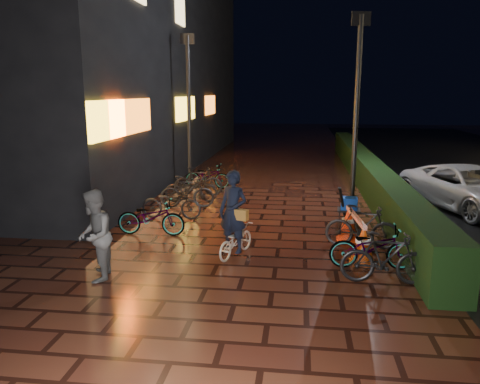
# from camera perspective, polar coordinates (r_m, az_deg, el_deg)

# --- Properties ---
(ground) EXTENTS (80.00, 80.00, 0.00)m
(ground) POSITION_cam_1_polar(r_m,az_deg,el_deg) (9.49, 1.14, -7.81)
(ground) COLOR #381911
(ground) RESTS_ON ground
(hedge) EXTENTS (0.70, 20.00, 1.00)m
(hedge) POSITION_cam_1_polar(r_m,az_deg,el_deg) (17.25, 15.05, 2.59)
(hedge) COLOR black
(hedge) RESTS_ON ground
(bystander_person) EXTENTS (0.78, 0.91, 1.61)m
(bystander_person) POSITION_cam_1_polar(r_m,az_deg,el_deg) (8.48, -17.34, -5.10)
(bystander_person) COLOR #4F4F52
(bystander_person) RESTS_ON ground
(van) EXTENTS (3.45, 4.81, 1.22)m
(van) POSITION_cam_1_polar(r_m,az_deg,el_deg) (14.41, 26.24, 0.38)
(van) COLOR silver
(van) RESTS_ON ground
(storefront_block) EXTENTS (12.09, 22.00, 9.00)m
(storefront_block) POSITION_cam_1_polar(r_m,az_deg,el_deg) (22.92, -20.51, 14.55)
(storefront_block) COLOR black
(storefront_block) RESTS_ON ground
(lamp_post_hedge) EXTENTS (0.50, 0.19, 5.23)m
(lamp_post_hedge) POSITION_cam_1_polar(r_m,az_deg,el_deg) (12.92, 14.03, 10.18)
(lamp_post_hedge) COLOR black
(lamp_post_hedge) RESTS_ON ground
(lamp_post_sf) EXTENTS (0.49, 0.14, 5.14)m
(lamp_post_sf) POSITION_cam_1_polar(r_m,az_deg,el_deg) (16.40, -6.24, 10.63)
(lamp_post_sf) COLOR black
(lamp_post_sf) RESTS_ON ground
(cyclist) EXTENTS (0.86, 1.29, 1.75)m
(cyclist) POSITION_cam_1_polar(r_m,az_deg,el_deg) (9.28, -0.71, -4.05)
(cyclist) COLOR silver
(cyclist) RESTS_ON ground
(traffic_barrier) EXTENTS (0.63, 1.91, 0.77)m
(traffic_barrier) POSITION_cam_1_polar(r_m,az_deg,el_deg) (9.95, 13.85, -4.90)
(traffic_barrier) COLOR #EB4C0C
(traffic_barrier) RESTS_ON ground
(cart_assembly) EXTENTS (0.59, 0.56, 1.02)m
(cart_assembly) POSITION_cam_1_polar(r_m,az_deg,el_deg) (11.74, 13.08, -1.55)
(cart_assembly) COLOR black
(cart_assembly) RESTS_ON ground
(parked_bikes_storefront) EXTENTS (1.84, 6.12, 0.92)m
(parked_bikes_storefront) POSITION_cam_1_polar(r_m,az_deg,el_deg) (13.52, -6.57, 0.06)
(parked_bikes_storefront) COLOR black
(parked_bikes_storefront) RESTS_ON ground
(parked_bikes_hedge) EXTENTS (1.72, 2.45, 0.92)m
(parked_bikes_hedge) POSITION_cam_1_polar(r_m,az_deg,el_deg) (9.20, 15.86, -6.01)
(parked_bikes_hedge) COLOR black
(parked_bikes_hedge) RESTS_ON ground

